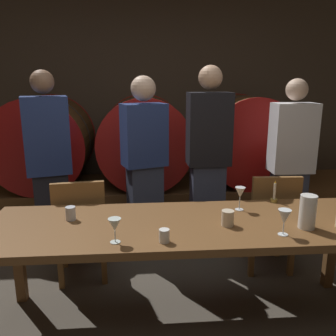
{
  "coord_description": "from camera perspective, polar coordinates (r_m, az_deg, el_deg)",
  "views": [
    {
      "loc": [
        -0.06,
        -1.87,
        1.64
      ],
      "look_at": [
        0.15,
        0.83,
        0.96
      ],
      "focal_mm": 38.1,
      "sensor_mm": 36.0,
      "label": 1
    }
  ],
  "objects": [
    {
      "name": "barrel_shelf",
      "position": [
        4.22,
        -3.4,
        -5.4
      ],
      "size": [
        6.4,
        0.9,
        0.46
      ],
      "primitive_type": "cube",
      "color": "brown",
      "rests_on": "ground"
    },
    {
      "name": "cup_far_left",
      "position": [
        2.45,
        -15.31,
        -7.02
      ],
      "size": [
        0.07,
        0.07,
        0.09
      ],
      "primitive_type": "cylinder",
      "color": "silver",
      "rests_on": "dining_table"
    },
    {
      "name": "wine_barrel_left",
      "position": [
        4.17,
        -19.09,
        3.93
      ],
      "size": [
        1.0,
        0.89,
        1.0
      ],
      "color": "#513319",
      "rests_on": "barrel_shelf"
    },
    {
      "name": "pitcher",
      "position": [
        2.38,
        21.44,
        -6.54
      ],
      "size": [
        0.1,
        0.1,
        0.21
      ],
      "color": "white",
      "rests_on": "dining_table"
    },
    {
      "name": "back_wall",
      "position": [
        4.53,
        -3.76,
        10.15
      ],
      "size": [
        7.11,
        0.24,
        2.65
      ],
      "primitive_type": "cube",
      "color": "#473A2D",
      "rests_on": "ground"
    },
    {
      "name": "wine_barrel_center",
      "position": [
        4.03,
        -3.8,
        4.36
      ],
      "size": [
        1.0,
        0.89,
        1.0
      ],
      "color": "#513319",
      "rests_on": "barrel_shelf"
    },
    {
      "name": "chair_right",
      "position": [
        3.18,
        16.06,
        -7.66
      ],
      "size": [
        0.42,
        0.42,
        0.88
      ],
      "rotation": [
        0.0,
        0.0,
        3.1
      ],
      "color": "brown",
      "rests_on": "ground"
    },
    {
      "name": "wine_glass_far_left",
      "position": [
        2.06,
        -8.53,
        -9.08
      ],
      "size": [
        0.08,
        0.08,
        0.15
      ],
      "color": "silver",
      "rests_on": "dining_table"
    },
    {
      "name": "wine_glass_center_left",
      "position": [
        2.56,
        11.45,
        -3.98
      ],
      "size": [
        0.07,
        0.07,
        0.17
      ],
      "color": "white",
      "rests_on": "dining_table"
    },
    {
      "name": "chair_left",
      "position": [
        3.0,
        -13.79,
        -8.85
      ],
      "size": [
        0.44,
        0.44,
        0.88
      ],
      "rotation": [
        0.0,
        0.0,
        3.26
      ],
      "color": "brown",
      "rests_on": "ground"
    },
    {
      "name": "guest_far_left",
      "position": [
        3.35,
        -18.47,
        0.23
      ],
      "size": [
        0.43,
        0.33,
        1.71
      ],
      "rotation": [
        0.0,
        0.0,
        3.41
      ],
      "color": "black",
      "rests_on": "ground"
    },
    {
      "name": "wine_glass_center_right",
      "position": [
        2.23,
        18.12,
        -7.51
      ],
      "size": [
        0.08,
        0.08,
        0.16
      ],
      "color": "white",
      "rests_on": "dining_table"
    },
    {
      "name": "wine_barrel_right",
      "position": [
        4.21,
        12.15,
        4.48
      ],
      "size": [
        1.0,
        0.89,
        1.0
      ],
      "color": "#513319",
      "rests_on": "barrel_shelf"
    },
    {
      "name": "guest_center_right",
      "position": [
        3.25,
        6.42,
        0.92
      ],
      "size": [
        0.39,
        0.25,
        1.75
      ],
      "rotation": [
        0.0,
        0.0,
        3.17
      ],
      "color": "#33384C",
      "rests_on": "ground"
    },
    {
      "name": "dining_table",
      "position": [
        2.37,
        2.88,
        -10.19
      ],
      "size": [
        2.57,
        0.78,
        0.73
      ],
      "color": "brown",
      "rests_on": "ground"
    },
    {
      "name": "cup_center_right",
      "position": [
        2.31,
        9.53,
        -7.9
      ],
      "size": [
        0.08,
        0.08,
        0.1
      ],
      "primitive_type": "cylinder",
      "color": "beige",
      "rests_on": "dining_table"
    },
    {
      "name": "candle_center",
      "position": [
        2.81,
        16.64,
        -4.37
      ],
      "size": [
        0.05,
        0.05,
        0.17
      ],
      "color": "olive",
      "rests_on": "dining_table"
    },
    {
      "name": "guest_center_left",
      "position": [
        3.25,
        -3.77,
        0.19
      ],
      "size": [
        0.44,
        0.35,
        1.67
      ],
      "rotation": [
        0.0,
        0.0,
        3.47
      ],
      "color": "#33384C",
      "rests_on": "ground"
    },
    {
      "name": "cup_center_left",
      "position": [
        2.06,
        -0.59,
        -10.81
      ],
      "size": [
        0.06,
        0.06,
        0.08
      ],
      "primitive_type": "cylinder",
      "color": "white",
      "rests_on": "dining_table"
    },
    {
      "name": "guest_far_right",
      "position": [
        3.49,
        18.95,
        0.05
      ],
      "size": [
        0.38,
        0.25,
        1.64
      ],
      "rotation": [
        0.0,
        0.0,
        3.13
      ],
      "color": "#33384C",
      "rests_on": "ground"
    }
  ]
}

